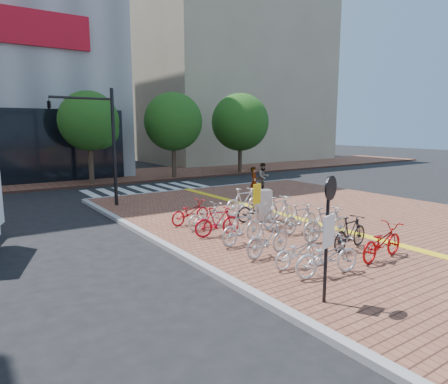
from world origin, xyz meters
TOP-DOWN VIEW (x-y plane):
  - ground at (0.00, 0.00)m, footprint 120.00×120.00m
  - kerb_west at (-4.00, -5.00)m, footprint 0.25×34.00m
  - kerb_north at (3.00, 12.00)m, footprint 14.00×0.25m
  - far_sidewalk at (0.00, 21.00)m, footprint 70.00×8.00m
  - building_beige at (18.00, 32.00)m, footprint 20.00×18.00m
  - crosswalk at (0.50, 14.00)m, footprint 7.50×4.00m
  - street_trees at (5.04, 17.45)m, footprint 16.20×4.60m
  - bike_0 at (-1.89, -2.33)m, footprint 1.96×0.96m
  - bike_1 at (-2.03, -1.47)m, footprint 1.61×0.60m
  - bike_2 at (-2.12, -0.35)m, footprint 1.74×0.66m
  - bike_3 at (-2.01, 1.04)m, footprint 1.82×0.79m
  - bike_4 at (-2.14, 2.26)m, footprint 1.72×0.69m
  - bike_5 at (-1.90, 3.36)m, footprint 1.81×0.91m
  - bike_6 at (-2.06, 4.28)m, footprint 1.81×0.86m
  - bike_7 at (0.33, -2.33)m, footprint 1.96×0.85m
  - bike_8 at (0.34, -1.24)m, footprint 1.78×0.72m
  - bike_9 at (0.47, -0.20)m, footprint 1.93×0.76m
  - bike_10 at (0.49, 0.98)m, footprint 1.74×0.60m
  - bike_11 at (0.52, 2.16)m, footprint 1.96×0.91m
  - bike_12 at (0.37, 3.22)m, footprint 1.91×0.83m
  - bike_13 at (0.54, 4.33)m, footprint 1.98×0.69m
  - pedestrian_a at (3.56, 7.48)m, footprint 0.70×0.66m
  - pedestrian_b at (5.46, 9.02)m, footprint 0.82×0.65m
  - utility_box at (0.59, 3.13)m, footprint 0.66×0.55m
  - yellow_sign at (-0.48, 2.22)m, footprint 0.44×0.19m
  - notice_sign at (-3.11, -3.38)m, footprint 0.49×0.19m
  - traffic_light_pole at (-4.38, 9.53)m, footprint 2.90×1.12m

SIDE VIEW (x-z plane):
  - ground at x=0.00m, z-range 0.00..0.00m
  - crosswalk at x=0.50m, z-range 0.00..0.01m
  - far_sidewalk at x=0.00m, z-range 0.00..0.15m
  - kerb_west at x=-4.00m, z-range 0.00..0.15m
  - kerb_north at x=3.00m, z-range 0.00..0.15m
  - bike_1 at x=-2.03m, z-range 0.15..0.99m
  - bike_5 at x=-1.90m, z-range 0.15..1.06m
  - bike_6 at x=-2.06m, z-range 0.15..1.06m
  - bike_12 at x=0.37m, z-range 0.15..1.13m
  - bike_0 at x=-1.89m, z-range 0.15..1.13m
  - bike_7 at x=0.33m, z-range 0.15..1.15m
  - bike_4 at x=-2.14m, z-range 0.15..1.15m
  - bike_2 at x=-2.12m, z-range 0.15..1.17m
  - bike_10 at x=0.49m, z-range 0.15..1.18m
  - bike_8 at x=0.34m, z-range 0.15..1.19m
  - bike_3 at x=-2.01m, z-range 0.15..1.21m
  - bike_9 at x=0.47m, z-range 0.15..1.28m
  - bike_11 at x=0.52m, z-range 0.15..1.29m
  - bike_13 at x=0.54m, z-range 0.15..1.32m
  - utility_box at x=0.59m, z-range 0.15..1.38m
  - pedestrian_b at x=5.46m, z-range 0.15..1.76m
  - pedestrian_a at x=3.56m, z-range 0.15..1.76m
  - yellow_sign at x=-0.48m, z-range 0.47..2.13m
  - notice_sign at x=-3.11m, z-range 0.50..3.20m
  - traffic_light_pole at x=-4.38m, z-range 1.18..6.58m
  - street_trees at x=5.04m, z-range 0.92..7.27m
  - building_beige at x=18.00m, z-range 0.00..18.00m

